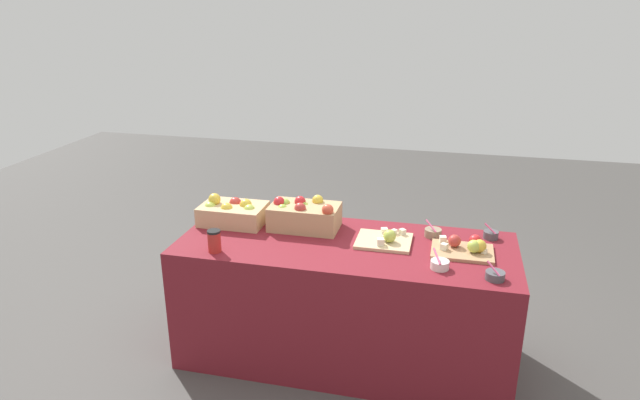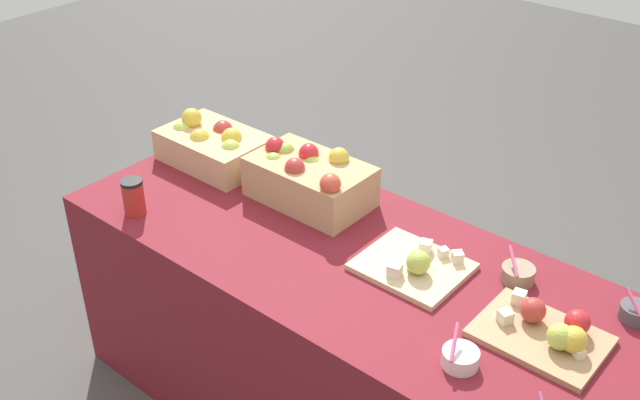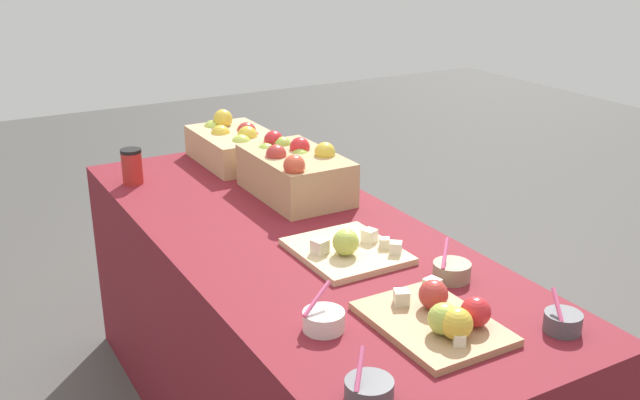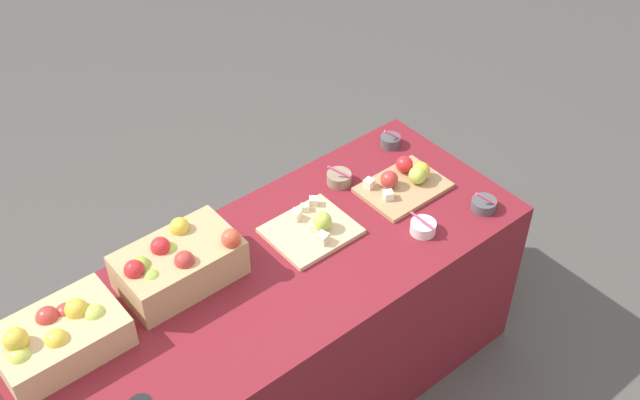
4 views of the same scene
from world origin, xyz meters
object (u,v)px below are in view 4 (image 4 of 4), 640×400
apple_crate_left (59,336)px  sample_bowl_extra (484,204)px  sample_bowl_near (390,141)px  sample_bowl_far (339,178)px  sample_bowl_mid (423,227)px  cutting_board_front (313,228)px  apple_crate_middle (178,263)px  cutting_board_back (405,181)px

apple_crate_left → sample_bowl_extra: (1.53, -0.39, -0.05)m
apple_crate_left → sample_bowl_near: (1.53, 0.12, -0.05)m
sample_bowl_near → sample_bowl_far: size_ratio=0.95×
sample_bowl_far → sample_bowl_mid: bearing=-82.5°
sample_bowl_near → sample_bowl_far: 0.33m
sample_bowl_far → sample_bowl_extra: 0.57m
sample_bowl_extra → sample_bowl_mid: bearing=168.3°
sample_bowl_far → cutting_board_front: bearing=-149.2°
sample_bowl_mid → sample_bowl_extra: sample_bowl_mid is taller
cutting_board_front → sample_bowl_far: sample_bowl_far is taller
apple_crate_left → sample_bowl_near: size_ratio=4.16×
apple_crate_left → cutting_board_front: size_ratio=1.27×
apple_crate_left → sample_bowl_far: (1.20, 0.07, -0.04)m
apple_crate_middle → cutting_board_front: apple_crate_middle is taller
cutting_board_front → cutting_board_back: cutting_board_front is taller
apple_crate_left → sample_bowl_near: bearing=4.5°
apple_crate_left → sample_bowl_mid: (1.26, -0.34, -0.04)m
cutting_board_back → sample_bowl_mid: size_ratio=3.22×
apple_crate_middle → sample_bowl_near: (1.09, 0.10, -0.06)m
sample_bowl_near → sample_bowl_extra: size_ratio=0.98×
sample_bowl_near → sample_bowl_mid: 0.53m
apple_crate_middle → sample_bowl_near: apple_crate_middle is taller
cutting_board_front → sample_bowl_mid: bearing=-39.3°
sample_bowl_mid → sample_bowl_far: same height
sample_bowl_far → sample_bowl_extra: bearing=-55.2°
sample_bowl_near → sample_bowl_far: sample_bowl_far is taller
apple_crate_middle → cutting_board_back: size_ratio=1.24×
apple_crate_left → cutting_board_back: (1.39, -0.11, -0.04)m
sample_bowl_mid → sample_bowl_far: size_ratio=1.04×
apple_crate_left → cutting_board_front: (0.95, -0.08, -0.05)m
sample_bowl_mid → apple_crate_middle: bearing=156.2°
apple_crate_middle → sample_bowl_mid: 0.89m
apple_crate_left → apple_crate_middle: apple_crate_middle is taller
cutting_board_front → cutting_board_back: bearing=-3.6°
sample_bowl_mid → sample_bowl_far: (-0.05, 0.41, 0.00)m
apple_crate_left → apple_crate_middle: size_ratio=0.95×
sample_bowl_near → sample_bowl_mid: size_ratio=0.91×
sample_bowl_near → sample_bowl_far: (-0.33, -0.05, 0.00)m
sample_bowl_mid → apple_crate_left: bearing=165.0°
cutting_board_front → sample_bowl_extra: size_ratio=3.23×
apple_crate_left → apple_crate_middle: 0.44m
cutting_board_back → sample_bowl_mid: 0.26m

